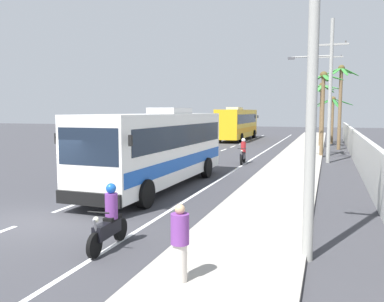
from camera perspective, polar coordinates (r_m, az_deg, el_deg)
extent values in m
plane|color=#3A3A3F|center=(13.58, -22.57, -9.39)|extent=(160.00, 160.00, 0.00)
cube|color=#A8A399|center=(20.14, 13.05, -4.05)|extent=(3.20, 90.00, 0.14)
cube|color=white|center=(15.26, -16.98, -7.54)|extent=(0.16, 2.00, 0.01)
cube|color=white|center=(18.31, -10.15, -5.17)|extent=(0.16, 2.00, 0.01)
cube|color=white|center=(21.57, -5.36, -3.46)|extent=(0.16, 2.00, 0.01)
cube|color=white|center=(24.96, -1.85, -2.19)|extent=(0.16, 2.00, 0.01)
cube|color=white|center=(28.42, 0.80, -1.21)|extent=(0.16, 2.00, 0.01)
cube|color=white|center=(31.94, 2.87, -0.45)|extent=(0.16, 2.00, 0.01)
cube|color=white|center=(35.49, 4.53, 0.16)|extent=(0.16, 2.00, 0.01)
cube|color=white|center=(39.08, 5.88, 0.65)|extent=(0.16, 2.00, 0.01)
cube|color=white|center=(42.68, 7.01, 1.07)|extent=(0.16, 2.00, 0.01)
cube|color=white|center=(46.30, 7.96, 1.42)|extent=(0.16, 2.00, 0.01)
cube|color=white|center=(49.94, 8.78, 1.72)|extent=(0.16, 2.00, 0.01)
cube|color=white|center=(53.58, 9.48, 1.97)|extent=(0.16, 2.00, 0.01)
cube|color=white|center=(57.23, 10.09, 2.20)|extent=(0.16, 2.00, 0.01)
cube|color=white|center=(25.52, 7.18, -2.05)|extent=(0.14, 70.00, 0.01)
cube|color=#B2B2AD|center=(23.95, 23.19, -0.52)|extent=(0.24, 60.00, 2.05)
cube|color=white|center=(17.98, -4.80, 0.65)|extent=(2.71, 10.84, 2.93)
cube|color=#192333|center=(18.13, -4.55, 2.32)|extent=(2.72, 9.98, 0.94)
cube|color=#192333|center=(13.31, -14.60, 0.61)|extent=(2.28, 0.15, 1.23)
cube|color=blue|center=(18.05, -4.79, -1.43)|extent=(2.74, 10.62, 0.53)
cube|color=black|center=(13.49, -14.63, -6.65)|extent=(2.43, 0.21, 0.44)
cube|color=#B7B7B7|center=(19.14, -3.13, 5.78)|extent=(1.41, 2.40, 0.28)
cube|color=black|center=(12.72, -8.82, 1.49)|extent=(0.12, 0.08, 0.36)
cube|color=black|center=(14.31, -18.82, 1.71)|extent=(0.12, 0.08, 0.36)
cylinder|color=black|center=(14.29, -6.74, -6.10)|extent=(0.34, 1.05, 1.04)
cylinder|color=black|center=(15.52, -14.80, -5.30)|extent=(0.34, 1.05, 1.04)
cylinder|color=black|center=(20.69, 2.08, -2.39)|extent=(0.34, 1.05, 1.04)
cylinder|color=black|center=(21.56, -4.07, -2.07)|extent=(0.34, 1.05, 1.04)
cube|color=gold|center=(47.77, 6.51, 3.96)|extent=(2.59, 11.90, 3.22)
cube|color=#192333|center=(47.56, 6.47, 4.64)|extent=(2.62, 10.94, 1.03)
cube|color=#192333|center=(53.53, 7.92, 4.65)|extent=(2.34, 0.11, 1.35)
cube|color=orange|center=(47.80, 6.50, 3.10)|extent=(2.63, 11.66, 0.58)
cube|color=black|center=(53.69, 7.91, 2.63)|extent=(2.49, 0.17, 0.44)
cube|color=#B7B7B7|center=(46.30, 6.13, 6.08)|extent=(1.41, 2.62, 0.28)
cube|color=black|center=(53.63, 6.35, 4.93)|extent=(0.12, 0.08, 0.36)
cube|color=black|center=(53.06, 9.42, 4.88)|extent=(0.12, 0.08, 0.36)
cylinder|color=black|center=(52.16, 6.17, 2.49)|extent=(0.32, 1.04, 1.04)
cylinder|color=black|center=(51.66, 8.86, 2.42)|extent=(0.32, 1.04, 1.04)
cylinder|color=black|center=(44.69, 3.92, 1.97)|extent=(0.32, 1.04, 1.04)
cylinder|color=black|center=(44.10, 7.05, 1.89)|extent=(0.32, 1.04, 1.04)
cylinder|color=black|center=(25.62, 7.08, -1.35)|extent=(0.14, 0.61, 0.60)
cylinder|color=black|center=(26.96, 7.47, -1.01)|extent=(0.16, 0.61, 0.60)
cube|color=black|center=(26.22, 7.27, -0.71)|extent=(0.32, 1.11, 0.36)
cube|color=black|center=(26.49, 7.36, -0.21)|extent=(0.28, 0.62, 0.12)
cylinder|color=gray|center=(25.71, 7.12, -0.66)|extent=(0.08, 0.32, 0.67)
cylinder|color=black|center=(25.76, 7.17, 0.34)|extent=(0.56, 0.08, 0.04)
sphere|color=#EAEACC|center=(25.65, 7.13, 0.00)|extent=(0.14, 0.14, 0.14)
cylinder|color=red|center=(26.41, 7.36, 0.53)|extent=(0.32, 0.32, 0.69)
sphere|color=white|center=(26.37, 7.37, 1.56)|extent=(0.26, 0.26, 0.26)
cylinder|color=black|center=(9.85, -13.80, -13.01)|extent=(0.13, 0.60, 0.60)
cylinder|color=black|center=(11.00, -10.21, -10.95)|extent=(0.15, 0.61, 0.60)
cube|color=black|center=(10.31, -12.06, -10.84)|extent=(0.30, 1.11, 0.36)
cube|color=black|center=(10.51, -11.30, -9.37)|extent=(0.27, 0.61, 0.12)
cylinder|color=gray|center=(9.86, -13.49, -11.16)|extent=(0.08, 0.32, 0.67)
cylinder|color=black|center=(9.83, -13.26, -8.55)|extent=(0.56, 0.07, 0.04)
sphere|color=#EAEACC|center=(9.76, -13.59, -9.50)|extent=(0.14, 0.14, 0.14)
cylinder|color=#75388E|center=(10.39, -11.47, -7.71)|extent=(0.32, 0.32, 0.65)
sphere|color=blue|center=(10.30, -11.52, -5.26)|extent=(0.26, 0.26, 0.26)
cylinder|color=beige|center=(8.02, -1.73, -15.67)|extent=(0.28, 0.28, 0.75)
cylinder|color=#75388E|center=(7.80, -1.74, -11.08)|extent=(0.36, 0.36, 0.59)
sphere|color=tan|center=(7.69, -1.75, -8.33)|extent=(0.20, 0.20, 0.20)
cylinder|color=#9E9E99|center=(9.39, 16.96, 13.55)|extent=(0.24, 0.24, 9.51)
cylinder|color=#9E9E99|center=(27.92, 19.17, 8.01)|extent=(0.24, 0.24, 9.40)
cube|color=#9E9E99|center=(28.22, 19.38, 14.18)|extent=(2.10, 0.12, 0.12)
cylinder|color=#4C4742|center=(28.25, 17.62, 14.47)|extent=(0.08, 0.08, 0.16)
cylinder|color=#4C4742|center=(28.26, 21.15, 14.36)|extent=(0.08, 0.08, 0.16)
cylinder|color=#9E9E99|center=(28.15, 16.67, 12.83)|extent=(2.55, 0.09, 0.09)
cube|color=#4C4C51|center=(28.23, 14.02, 12.76)|extent=(0.44, 0.24, 0.14)
cylinder|color=#9E9E99|center=(46.53, 19.12, 7.61)|extent=(0.24, 0.24, 10.44)
cube|color=#9E9E99|center=(46.86, 19.28, 12.58)|extent=(2.55, 0.12, 0.12)
cylinder|color=#4C4742|center=(46.89, 18.01, 12.76)|extent=(0.08, 0.08, 0.16)
cylinder|color=#4C4742|center=(46.89, 20.57, 12.68)|extent=(0.08, 0.08, 0.16)
cylinder|color=#9E9E99|center=(46.66, 18.17, 10.23)|extent=(1.66, 0.09, 0.09)
cube|color=#4C4C51|center=(46.68, 17.14, 10.19)|extent=(0.44, 0.24, 0.14)
cylinder|color=brown|center=(31.31, 18.15, 4.67)|extent=(0.27, 0.27, 6.03)
ellipsoid|color=#337F33|center=(31.42, 19.64, 9.90)|extent=(1.48, 0.40, 0.57)
ellipsoid|color=#337F33|center=(32.11, 18.58, 9.87)|extent=(0.63, 1.52, 0.54)
ellipsoid|color=#337F33|center=(31.91, 17.44, 9.83)|extent=(1.26, 1.29, 0.65)
ellipsoid|color=#337F33|center=(31.10, 17.22, 9.75)|extent=(1.37, 0.95, 0.85)
ellipsoid|color=#337F33|center=(30.72, 18.63, 9.99)|extent=(0.71, 1.50, 0.63)
sphere|color=brown|center=(31.42, 18.32, 10.27)|extent=(0.56, 0.56, 0.56)
cylinder|color=brown|center=(37.95, 20.41, 5.59)|extent=(0.30, 0.30, 7.17)
ellipsoid|color=#337F33|center=(38.26, 21.71, 10.50)|extent=(1.60, 0.62, 0.87)
ellipsoid|color=#337F33|center=(38.80, 21.25, 10.66)|extent=(1.23, 1.57, 0.58)
ellipsoid|color=#337F33|center=(38.83, 19.99, 10.72)|extent=(1.10, 1.63, 0.56)
ellipsoid|color=#337F33|center=(37.98, 19.43, 10.67)|extent=(1.63, 0.60, 0.80)
ellipsoid|color=#337F33|center=(37.49, 19.94, 10.67)|extent=(1.19, 1.48, 0.87)
ellipsoid|color=#337F33|center=(37.42, 21.00, 10.59)|extent=(0.85, 1.56, 0.93)
sphere|color=brown|center=(38.14, 20.60, 11.05)|extent=(0.56, 0.56, 0.56)
cylinder|color=brown|center=(40.01, 18.01, 4.69)|extent=(0.33, 0.33, 5.82)
ellipsoid|color=#3D893D|center=(39.90, 19.31, 8.64)|extent=(1.73, 0.68, 0.58)
ellipsoid|color=#3D893D|center=(40.63, 18.92, 8.42)|extent=(1.39, 1.42, 0.81)
ellipsoid|color=#3D893D|center=(40.87, 17.96, 8.51)|extent=(0.63, 1.70, 0.71)
ellipsoid|color=#3D893D|center=(40.44, 17.10, 8.56)|extent=(1.64, 1.05, 0.73)
ellipsoid|color=#3D893D|center=(39.65, 17.10, 8.71)|extent=(1.62, 1.21, 0.60)
ellipsoid|color=#3D893D|center=(39.32, 17.80, 8.55)|extent=(0.78, 1.66, 0.83)
ellipsoid|color=#3D893D|center=(39.46, 18.91, 8.61)|extent=(1.38, 1.48, 0.69)
sphere|color=brown|center=(40.08, 18.14, 8.92)|extent=(0.56, 0.56, 0.56)
cylinder|color=brown|center=(44.50, 19.43, 3.97)|extent=(0.29, 0.29, 4.65)
ellipsoid|color=#28702D|center=(44.70, 20.83, 6.58)|extent=(2.14, 0.72, 0.83)
ellipsoid|color=#28702D|center=(45.39, 20.01, 6.43)|extent=(1.15, 1.99, 1.08)
ellipsoid|color=#28702D|center=(45.13, 18.44, 6.70)|extent=(1.92, 1.56, 0.75)
ellipsoid|color=#28702D|center=(43.83, 18.53, 6.59)|extent=(1.79, 1.63, 0.97)
ellipsoid|color=#28702D|center=(43.55, 19.88, 6.50)|extent=(0.90, 2.05, 1.05)
sphere|color=brown|center=(44.50, 19.53, 7.03)|extent=(0.56, 0.56, 0.56)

